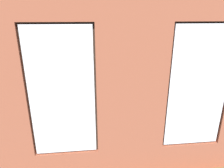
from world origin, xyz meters
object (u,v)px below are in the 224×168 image
remote_silver (118,99)px  potted_plant_corner_near_left (164,71)px  candle_jar (89,103)px  remote_gray (109,104)px  couch_by_window (121,138)px  potted_plant_near_tv (38,114)px  media_console (29,107)px  coffee_table (104,104)px  table_plant_small (104,99)px  cup_ceramic (98,99)px  tv_flatscreen (26,86)px  papasan_chair (104,79)px  couch_left (190,106)px  potted_plant_foreground_right (50,74)px

remote_silver → potted_plant_corner_near_left: potted_plant_corner_near_left is taller
candle_jar → remote_gray: candle_jar is taller
candle_jar → remote_gray: size_ratio=0.54×
couch_by_window → potted_plant_corner_near_left: (-2.37, -3.87, 0.33)m
potted_plant_corner_near_left → potted_plant_near_tv: bearing=35.7°
remote_gray → remote_silver: size_ratio=1.00×
potted_plant_near_tv → media_console: bearing=-63.5°
coffee_table → remote_gray: 0.18m
table_plant_small → media_console: 2.25m
cup_ceramic → tv_flatscreen: tv_flatscreen is taller
remote_silver → table_plant_small: bearing=49.3°
couch_by_window → papasan_chair: 3.83m
media_console → potted_plant_near_tv: bearing=116.5°
potted_plant_near_tv → potted_plant_corner_near_left: bearing=-144.3°
couch_left → papasan_chair: bearing=-139.3°
remote_silver → tv_flatscreen: tv_flatscreen is taller
couch_by_window → potted_plant_near_tv: 2.08m
couch_left → media_console: size_ratio=1.40×
coffee_table → potted_plant_foreground_right: bearing=-48.5°
couch_by_window → remote_silver: size_ratio=12.03×
couch_left → cup_ceramic: 2.69m
candle_jar → papasan_chair: bearing=-104.8°
couch_by_window → remote_gray: bearing=-85.2°
coffee_table → papasan_chair: (-0.16, -2.17, 0.07)m
coffee_table → potted_plant_near_tv: size_ratio=1.47×
papasan_chair → table_plant_small: bearing=85.7°
cup_ceramic → papasan_chair: papasan_chair is taller
media_console → potted_plant_corner_near_left: (-4.83, -1.97, 0.39)m
candle_jar → media_console: bearing=-12.2°
couch_by_window → cup_ceramic: bearing=-76.5°
coffee_table → tv_flatscreen: tv_flatscreen is taller
coffee_table → potted_plant_corner_near_left: potted_plant_corner_near_left is taller
candle_jar → remote_gray: 0.56m
potted_plant_foreground_right → potted_plant_near_tv: bearing=94.6°
candle_jar → potted_plant_corner_near_left: size_ratio=0.09×
table_plant_small → papasan_chair: bearing=-94.3°
candle_jar → potted_plant_foreground_right: size_ratio=0.06×
couch_by_window → media_console: size_ratio=1.59×
couch_by_window → couch_left: same height
couch_by_window → coffee_table: size_ratio=1.38×
remote_silver → cup_ceramic: bearing=32.7°
remote_silver → tv_flatscreen: (2.62, -0.09, 0.48)m
cup_ceramic → papasan_chair: 2.09m
table_plant_small → tv_flatscreen: 2.26m
table_plant_small → media_console: size_ratio=0.15×
potted_plant_foreground_right → potted_plant_corner_near_left: 4.53m
cup_ceramic → candle_jar: bearing=43.3°
remote_silver → tv_flatscreen: bearing=26.3°
media_console → tv_flatscreen: bearing=-90.0°
coffee_table → table_plant_small: bearing=-26.6°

